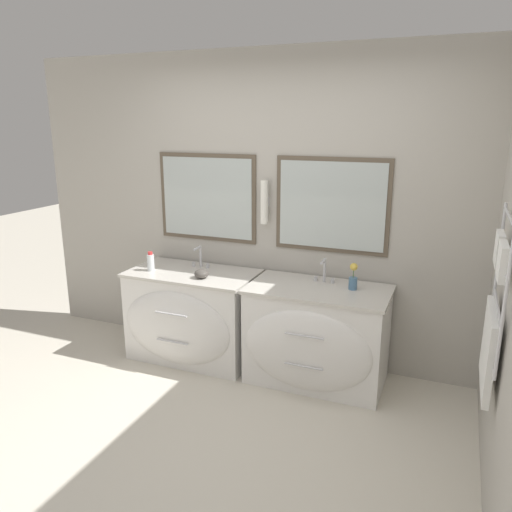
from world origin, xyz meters
The scene contains 9 objects.
ground_plane centered at (0.00, 0.00, 0.00)m, with size 16.00×16.00×0.00m, color beige.
wall_back centered at (-0.01, 1.63, 1.30)m, with size 4.84×0.15×2.60m.
vanity_left centered at (-0.72, 1.25, 0.40)m, with size 1.10×0.67×0.78m.
vanity_right centered at (0.40, 1.25, 0.40)m, with size 1.10×0.67×0.78m.
faucet_left centered at (-0.72, 1.43, 0.88)m, with size 0.17×0.12×0.20m.
faucet_right centered at (0.40, 1.43, 0.88)m, with size 0.17×0.12×0.20m.
toiletry_bottle centered at (-1.06, 1.19, 0.86)m, with size 0.06×0.06×0.17m.
amenity_bowl centered at (-0.56, 1.17, 0.82)m, with size 0.12×0.12×0.07m.
flower_vase centered at (0.65, 1.35, 0.87)m, with size 0.07×0.07×0.21m.
Camera 1 is at (1.34, -2.28, 2.03)m, focal length 35.00 mm.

